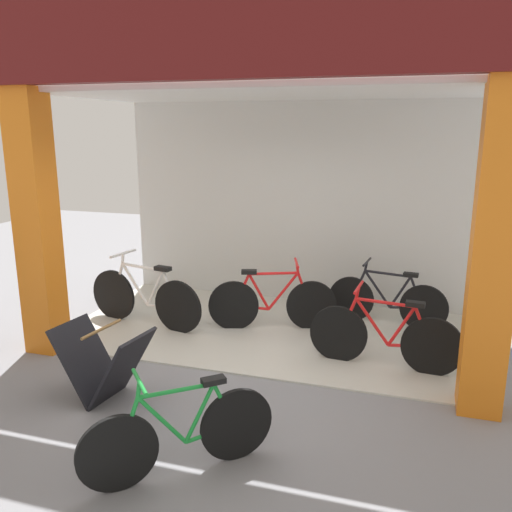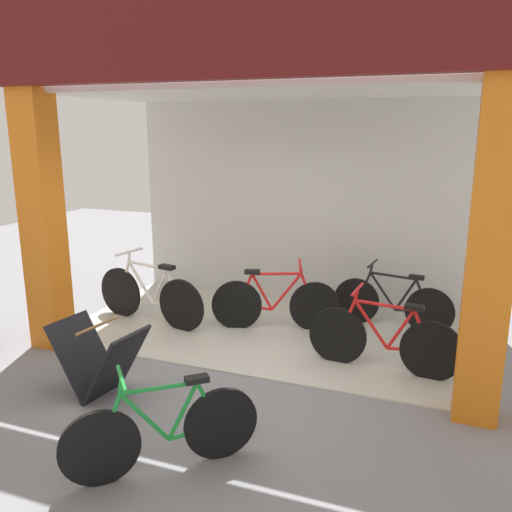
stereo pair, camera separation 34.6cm
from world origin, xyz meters
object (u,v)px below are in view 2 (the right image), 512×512
object	(u,v)px
bicycle_inside_0	(275,303)
bicycle_inside_1	(150,296)
bicycle_inside_3	(384,340)
bicycle_inside_2	(392,303)
sandwich_board_sign	(100,360)
bicycle_parked_0	(163,431)

from	to	relation	value
bicycle_inside_0	bicycle_inside_1	size ratio (longest dim) A/B	0.92
bicycle_inside_0	bicycle_inside_3	size ratio (longest dim) A/B	0.97
bicycle_inside_0	bicycle_inside_2	size ratio (longest dim) A/B	1.03
bicycle_inside_2	sandwich_board_sign	xyz separation A→B (m)	(-2.46, -2.81, 0.02)
bicycle_inside_2	bicycle_inside_3	distance (m)	1.32
bicycle_inside_0	sandwich_board_sign	size ratio (longest dim) A/B	1.67
bicycle_inside_3	sandwich_board_sign	distance (m)	2.93
bicycle_parked_0	bicycle_inside_1	bearing A→B (deg)	123.30
bicycle_inside_1	bicycle_inside_2	world-z (taller)	bicycle_inside_1
bicycle_parked_0	sandwich_board_sign	bearing A→B (deg)	145.13
bicycle_inside_3	bicycle_inside_1	bearing A→B (deg)	173.21
bicycle_inside_1	bicycle_inside_2	xyz separation A→B (m)	(3.04, 0.95, -0.04)
bicycle_inside_3	sandwich_board_sign	world-z (taller)	bicycle_inside_3
bicycle_inside_1	bicycle_inside_3	bearing A→B (deg)	-6.79
bicycle_inside_2	bicycle_parked_0	xyz separation A→B (m)	(-1.28, -3.63, -0.01)
bicycle_inside_0	bicycle_inside_3	distance (m)	1.64
bicycle_inside_1	bicycle_parked_0	xyz separation A→B (m)	(1.76, -2.68, -0.05)
bicycle_inside_3	bicycle_inside_0	bearing A→B (deg)	153.35
bicycle_inside_3	sandwich_board_sign	bearing A→B (deg)	-149.39
bicycle_inside_2	sandwich_board_sign	bearing A→B (deg)	-131.26
bicycle_inside_2	sandwich_board_sign	size ratio (longest dim) A/B	1.62
bicycle_inside_2	sandwich_board_sign	world-z (taller)	bicycle_inside_2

